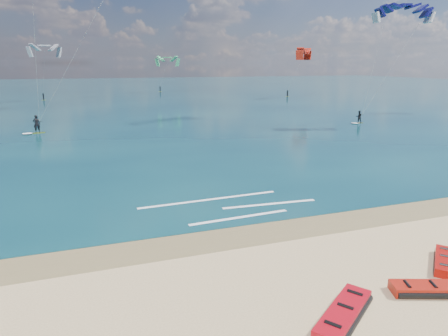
# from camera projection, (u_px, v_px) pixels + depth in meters

# --- Properties ---
(ground) EXTENTS (320.00, 320.00, 0.00)m
(ground) POSITION_uv_depth(u_px,v_px,m) (143.00, 123.00, 52.19)
(ground) COLOR tan
(ground) RESTS_ON ground
(wet_sand_strip) EXTENTS (320.00, 2.40, 0.01)m
(wet_sand_strip) POSITION_uv_depth(u_px,v_px,m) (256.00, 233.00, 18.38)
(wet_sand_strip) COLOR brown
(wet_sand_strip) RESTS_ON ground
(sea) EXTENTS (320.00, 200.00, 0.04)m
(sea) POSITION_uv_depth(u_px,v_px,m) (111.00, 91.00, 110.67)
(sea) COLOR #0A2D3B
(sea) RESTS_ON ground
(packed_kite_left) EXTENTS (3.36, 2.88, 0.44)m
(packed_kite_left) POSITION_uv_depth(u_px,v_px,m) (343.00, 320.00, 12.21)
(packed_kite_left) COLOR #BA0916
(packed_kite_left) RESTS_ON ground
(packed_kite_mid) EXTENTS (2.92, 1.93, 0.39)m
(packed_kite_mid) POSITION_uv_depth(u_px,v_px,m) (428.00, 293.00, 13.61)
(packed_kite_mid) COLOR #B01A0C
(packed_kite_mid) RESTS_ON ground
(packed_kite_right) EXTENTS (2.60, 2.51, 0.39)m
(packed_kite_right) POSITION_uv_depth(u_px,v_px,m) (445.00, 266.00, 15.47)
(packed_kite_right) COLOR #A70D07
(packed_kite_right) RESTS_ON ground
(kitesurfer_main) EXTENTS (13.43, 9.63, 19.32)m
(kitesurfer_main) POSITION_uv_depth(u_px,v_px,m) (53.00, 40.00, 39.60)
(kitesurfer_main) COLOR #8FBF16
(kitesurfer_main) RESTS_ON sea
(kitesurfer_far) EXTENTS (8.33, 5.57, 15.43)m
(kitesurfer_far) POSITION_uv_depth(u_px,v_px,m) (382.00, 58.00, 48.59)
(kitesurfer_far) COLOR gold
(kitesurfer_far) RESTS_ON sea
(shoreline_foam) EXTENTS (9.75, 3.63, 0.01)m
(shoreline_foam) POSITION_uv_depth(u_px,v_px,m) (235.00, 205.00, 21.87)
(shoreline_foam) COLOR white
(shoreline_foam) RESTS_ON ground
(distant_kites) EXTENTS (78.29, 44.67, 13.79)m
(distant_kites) POSITION_uv_depth(u_px,v_px,m) (83.00, 73.00, 84.90)
(distant_kites) COLOR #399E60
(distant_kites) RESTS_ON ground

